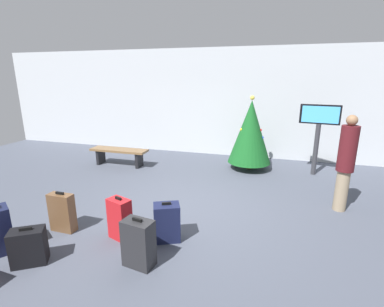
% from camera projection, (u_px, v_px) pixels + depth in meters
% --- Properties ---
extents(ground_plane, '(16.00, 16.00, 0.00)m').
position_uv_depth(ground_plane, '(181.00, 209.00, 5.35)').
color(ground_plane, '#424754').
extents(back_wall, '(16.00, 0.20, 3.32)m').
position_uv_depth(back_wall, '(223.00, 103.00, 8.79)').
color(back_wall, '#B7BCC1').
rests_on(back_wall, ground_plane).
extents(holiday_tree, '(1.15, 1.15, 1.99)m').
position_uv_depth(holiday_tree, '(250.00, 132.00, 7.45)').
color(holiday_tree, '#4C3319').
rests_on(holiday_tree, ground_plane).
extents(flight_info_kiosk, '(0.94, 0.23, 1.80)m').
position_uv_depth(flight_info_kiosk, '(319.00, 126.00, 6.96)').
color(flight_info_kiosk, '#333338').
rests_on(flight_info_kiosk, ground_plane).
extents(waiting_bench, '(1.65, 0.44, 0.48)m').
position_uv_depth(waiting_bench, '(119.00, 153.00, 7.94)').
color(waiting_bench, brown).
rests_on(waiting_bench, ground_plane).
extents(traveller_0, '(0.43, 0.43, 1.81)m').
position_uv_depth(traveller_0, '(346.00, 161.00, 5.09)').
color(traveller_0, gray).
rests_on(traveller_0, ground_plane).
extents(suitcase_0, '(0.50, 0.45, 0.54)m').
position_uv_depth(suitcase_0, '(29.00, 247.00, 3.74)').
color(suitcase_0, black).
rests_on(suitcase_0, ground_plane).
extents(suitcase_1, '(0.41, 0.18, 0.68)m').
position_uv_depth(suitcase_1, '(62.00, 212.00, 4.54)').
color(suitcase_1, brown).
rests_on(suitcase_1, ground_plane).
extents(suitcase_2, '(0.39, 0.37, 0.73)m').
position_uv_depth(suitcase_2, '(2.00, 229.00, 4.00)').
color(suitcase_2, '#141938').
rests_on(suitcase_2, ground_plane).
extents(suitcase_3, '(0.44, 0.31, 0.69)m').
position_uv_depth(suitcase_3, '(139.00, 243.00, 3.69)').
color(suitcase_3, '#232326').
rests_on(suitcase_3, ground_plane).
extents(suitcase_5, '(0.41, 0.32, 0.69)m').
position_uv_depth(suitcase_5, '(120.00, 219.00, 4.33)').
color(suitcase_5, '#B2191E').
rests_on(suitcase_5, ground_plane).
extents(suitcase_6, '(0.47, 0.41, 0.63)m').
position_uv_depth(suitcase_6, '(167.00, 222.00, 4.28)').
color(suitcase_6, '#141938').
rests_on(suitcase_6, ground_plane).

